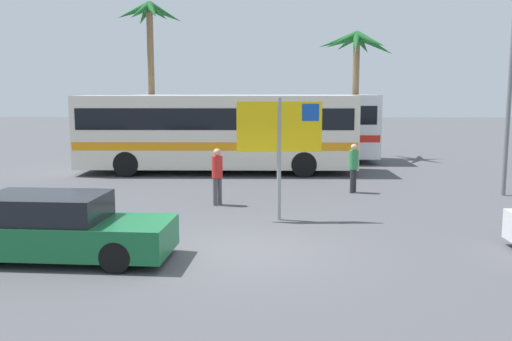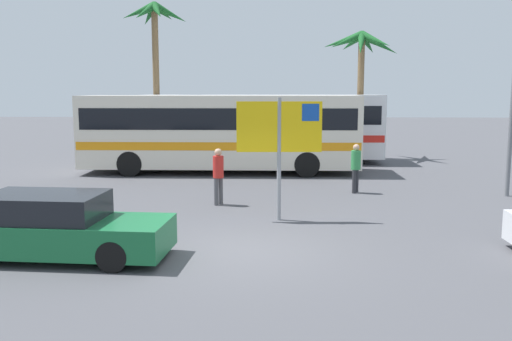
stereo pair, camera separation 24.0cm
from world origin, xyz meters
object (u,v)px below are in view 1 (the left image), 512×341
(bus_front_coach, at_px, (217,130))
(ferry_sign, at_px, (281,132))
(bus_rear_coach, at_px, (257,124))
(car_green, at_px, (56,228))
(pedestrian_crossing_lot, at_px, (354,164))
(pedestrian_by_bus, at_px, (217,172))

(bus_front_coach, bearing_deg, ferry_sign, -74.41)
(bus_rear_coach, relative_size, car_green, 2.45)
(bus_rear_coach, relative_size, ferry_sign, 3.53)
(bus_rear_coach, xyz_separation_m, pedestrian_crossing_lot, (3.33, -8.13, -0.83))
(ferry_sign, distance_m, pedestrian_by_bus, 2.94)
(bus_front_coach, distance_m, ferry_sign, 8.89)
(bus_rear_coach, height_order, pedestrian_crossing_lot, bus_rear_coach)
(pedestrian_by_bus, bearing_deg, car_green, 105.54)
(bus_front_coach, bearing_deg, bus_rear_coach, 66.05)
(ferry_sign, xyz_separation_m, pedestrian_crossing_lot, (2.53, 3.99, -1.37))
(car_green, bearing_deg, ferry_sign, 41.34)
(bus_front_coach, xyz_separation_m, bus_rear_coach, (1.59, 3.57, 0.00))
(car_green, xyz_separation_m, pedestrian_crossing_lot, (7.14, 7.51, 0.32))
(bus_front_coach, relative_size, pedestrian_crossing_lot, 6.93)
(bus_front_coach, relative_size, pedestrian_by_bus, 6.70)
(pedestrian_crossing_lot, bearing_deg, ferry_sign, 92.58)
(car_green, height_order, pedestrian_crossing_lot, pedestrian_crossing_lot)
(car_green, bearing_deg, bus_rear_coach, 80.22)
(bus_rear_coach, distance_m, ferry_sign, 12.15)
(pedestrian_by_bus, bearing_deg, bus_rear_coach, -52.96)
(bus_rear_coach, relative_size, pedestrian_crossing_lot, 6.93)
(ferry_sign, bearing_deg, bus_front_coach, 103.21)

